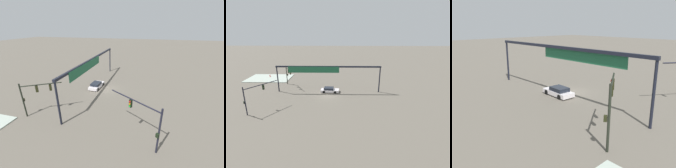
# 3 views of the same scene
# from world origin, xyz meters

# --- Properties ---
(ground_plane) EXTENTS (234.38, 234.38, 0.00)m
(ground_plane) POSITION_xyz_m (0.00, 0.00, 0.00)
(ground_plane) COLOR #615A4F
(traffic_signal_opposite_side) EXTENTS (3.08, 4.97, 5.19)m
(traffic_signal_opposite_side) POSITION_xyz_m (11.28, -7.55, 3.59)
(traffic_signal_opposite_side) COLOR black
(traffic_signal_opposite_side) RESTS_ON ground
(overhead_sign_gantry) EXTENTS (25.32, 0.43, 6.54)m
(overhead_sign_gantry) POSITION_xyz_m (0.92, -2.83, 5.60)
(overhead_sign_gantry) COLOR black
(overhead_sign_gantry) RESTS_ON ground
(sedan_car_approaching) EXTENTS (4.53, 2.21, 1.21)m
(sedan_car_approaching) POSITION_xyz_m (-0.29, -2.55, 0.58)
(sedan_car_approaching) COLOR silver
(sedan_car_approaching) RESTS_ON ground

